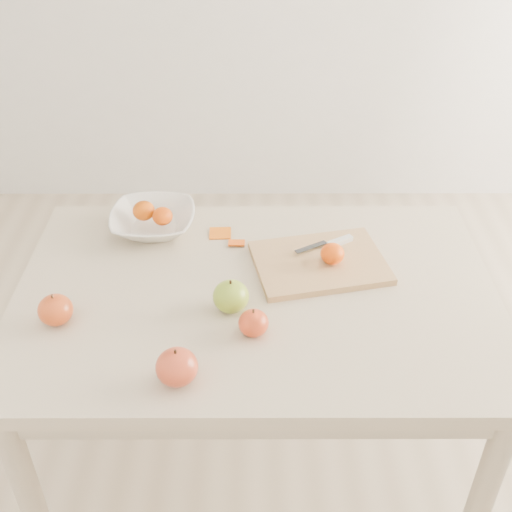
{
  "coord_description": "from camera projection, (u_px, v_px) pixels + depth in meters",
  "views": [
    {
      "loc": [
        -0.0,
        -1.24,
        1.76
      ],
      "look_at": [
        0.0,
        0.05,
        0.82
      ],
      "focal_mm": 45.0,
      "sensor_mm": 36.0,
      "label": 1
    }
  ],
  "objects": [
    {
      "name": "bowl_tangerine_near",
      "position": [
        144.0,
        211.0,
        1.79
      ],
      "size": [
        0.06,
        0.06,
        0.05
      ],
      "primitive_type": "ellipsoid",
      "color": "#D56107",
      "rests_on": "fruit_bowl"
    },
    {
      "name": "apple_red_c",
      "position": [
        177.0,
        367.0,
        1.33
      ],
      "size": [
        0.09,
        0.09,
        0.08
      ],
      "primitive_type": "ellipsoid",
      "color": "maroon",
      "rests_on": "table"
    },
    {
      "name": "apple_red_e",
      "position": [
        253.0,
        323.0,
        1.45
      ],
      "size": [
        0.07,
        0.07,
        0.06
      ],
      "primitive_type": "ellipsoid",
      "color": "#A30C18",
      "rests_on": "table"
    },
    {
      "name": "apple_red_d",
      "position": [
        55.0,
        310.0,
        1.48
      ],
      "size": [
        0.08,
        0.08,
        0.07
      ],
      "primitive_type": "ellipsoid",
      "color": "#A5220E",
      "rests_on": "table"
    },
    {
      "name": "orange_peel_b",
      "position": [
        237.0,
        244.0,
        1.75
      ],
      "size": [
        0.05,
        0.04,
        0.01
      ],
      "primitive_type": "cube",
      "rotation": [
        -0.14,
        0.0,
        -0.01
      ],
      "color": "#EA5710",
      "rests_on": "table"
    },
    {
      "name": "apple_green",
      "position": [
        231.0,
        296.0,
        1.51
      ],
      "size": [
        0.09,
        0.09,
        0.08
      ],
      "primitive_type": "ellipsoid",
      "color": "#60871B",
      "rests_on": "table"
    },
    {
      "name": "ground",
      "position": [
        256.0,
        474.0,
        2.03
      ],
      "size": [
        3.5,
        3.5,
        0.0
      ],
      "primitive_type": "plane",
      "color": "#C6B293",
      "rests_on": "ground"
    },
    {
      "name": "paring_knife",
      "position": [
        335.0,
        242.0,
        1.72
      ],
      "size": [
        0.16,
        0.08,
        0.01
      ],
      "color": "silver",
      "rests_on": "cutting_board"
    },
    {
      "name": "board_tangerine",
      "position": [
        332.0,
        254.0,
        1.64
      ],
      "size": [
        0.06,
        0.06,
        0.05
      ],
      "primitive_type": "ellipsoid",
      "color": "#DB4707",
      "rests_on": "cutting_board"
    },
    {
      "name": "cutting_board",
      "position": [
        320.0,
        263.0,
        1.67
      ],
      "size": [
        0.38,
        0.31,
        0.02
      ],
      "primitive_type": "cube",
      "rotation": [
        0.0,
        0.0,
        0.21
      ],
      "color": "tan",
      "rests_on": "table"
    },
    {
      "name": "bowl_tangerine_far",
      "position": [
        162.0,
        216.0,
        1.77
      ],
      "size": [
        0.06,
        0.06,
        0.05
      ],
      "primitive_type": "ellipsoid",
      "color": "red",
      "rests_on": "fruit_bowl"
    },
    {
      "name": "fruit_bowl",
      "position": [
        153.0,
        221.0,
        1.8
      ],
      "size": [
        0.24,
        0.24,
        0.06
      ],
      "primitive_type": "imported",
      "color": "white",
      "rests_on": "table"
    },
    {
      "name": "orange_peel_a",
      "position": [
        220.0,
        235.0,
        1.79
      ],
      "size": [
        0.06,
        0.05,
        0.01
      ],
      "primitive_type": "cube",
      "rotation": [
        0.21,
        0.0,
        0.02
      ],
      "color": "orange",
      "rests_on": "table"
    },
    {
      "name": "table",
      "position": [
        256.0,
        320.0,
        1.65
      ],
      "size": [
        1.2,
        0.8,
        0.75
      ],
      "color": "#C5B595",
      "rests_on": "ground"
    }
  ]
}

